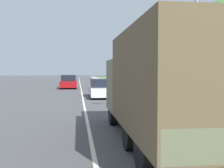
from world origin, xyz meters
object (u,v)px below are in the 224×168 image
at_px(car_second_ahead, 69,82).
at_px(pickup_truck, 220,91).
at_px(lamp_post, 191,30).
at_px(military_truck, 160,84).
at_px(car_nearest_ahead, 101,89).

height_order(car_second_ahead, pickup_truck, pickup_truck).
relative_size(pickup_truck, lamp_post, 0.85).
distance_m(military_truck, car_nearest_ahead, 14.33).
distance_m(military_truck, pickup_truck, 10.30).
bearing_deg(lamp_post, pickup_truck, 49.31).
xyz_separation_m(car_second_ahead, lamp_post, (5.97, -22.18, 3.17)).
height_order(car_second_ahead, lamp_post, lamp_post).
relative_size(military_truck, lamp_post, 1.25).
bearing_deg(lamp_post, car_nearest_ahead, 106.64).
height_order(military_truck, pickup_truck, military_truck).
relative_size(car_second_ahead, pickup_truck, 0.89).
bearing_deg(military_truck, lamp_post, 57.03).
xyz_separation_m(military_truck, car_nearest_ahead, (-0.58, 14.28, -1.07)).
xyz_separation_m(military_truck, car_second_ahead, (-3.44, 26.07, -1.01)).
relative_size(car_nearest_ahead, lamp_post, 0.76).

